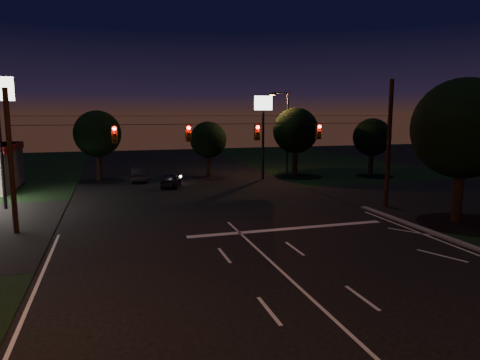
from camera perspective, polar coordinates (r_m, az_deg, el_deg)
name	(u,v)px	position (r m, az deg, el deg)	size (l,w,h in m)	color
ground	(347,331)	(14.30, 14.05, -18.99)	(140.00, 140.00, 0.00)	black
cross_street_right	(464,198)	(38.38, 27.73, -2.15)	(20.00, 16.00, 0.02)	black
stop_bar	(289,229)	(25.18, 6.55, -6.47)	(12.00, 0.50, 0.01)	silver
utility_pole_right	(385,207)	(32.52, 18.82, -3.41)	(0.30, 0.30, 9.00)	black
utility_pole_left	(17,233)	(27.16, -27.63, -6.32)	(0.28, 0.28, 8.00)	black
signal_span	(224,132)	(26.63, -2.19, 6.41)	(24.00, 0.40, 1.56)	black
pole_sign_right	(263,118)	(43.36, 3.12, 8.28)	(1.80, 0.30, 8.40)	black
street_light_right_far	(285,127)	(46.41, 6.06, 7.05)	(2.20, 0.35, 9.00)	black
tree_right_near	(461,130)	(29.12, 27.38, 5.98)	(6.00, 6.00, 8.76)	black
tree_far_b	(98,134)	(44.99, -18.44, 5.79)	(4.60, 4.60, 6.98)	black
tree_far_c	(208,140)	(45.04, -4.26, 5.31)	(3.80, 3.80, 5.86)	black
tree_far_d	(295,131)	(45.94, 7.38, 6.49)	(4.80, 4.80, 7.30)	black
tree_far_e	(372,138)	(48.07, 17.14, 5.42)	(4.00, 4.00, 6.18)	black
car_oncoming_a	(171,180)	(39.49, -9.21, -0.02)	(1.52, 3.78, 1.29)	black
car_oncoming_b	(139,174)	(43.55, -13.34, 0.73)	(1.45, 4.17, 1.37)	black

